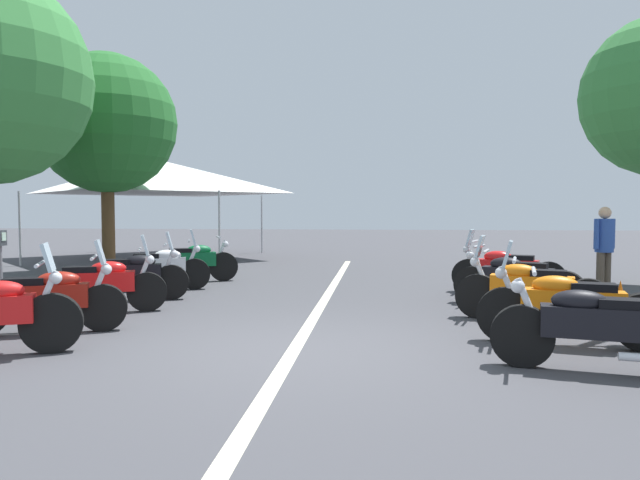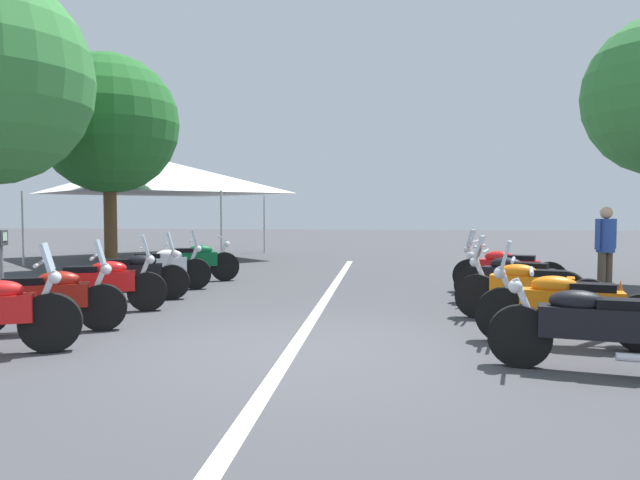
% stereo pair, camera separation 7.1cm
% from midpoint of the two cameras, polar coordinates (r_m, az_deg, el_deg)
% --- Properties ---
extents(ground_plane, '(80.00, 80.00, 0.00)m').
position_cam_midpoint_polar(ground_plane, '(6.71, -2.90, -10.69)').
color(ground_plane, '#424247').
extents(lane_centre_stripe, '(16.19, 0.16, 0.01)m').
position_cam_midpoint_polar(lane_centre_stripe, '(9.97, 0.03, -6.15)').
color(lane_centre_stripe, beige).
rests_on(lane_centre_stripe, ground_plane).
extents(motorcycle_left_row_1, '(0.96, 1.93, 1.20)m').
position_cam_midpoint_polar(motorcycle_left_row_1, '(8.28, -25.22, -5.12)').
color(motorcycle_left_row_1, black).
rests_on(motorcycle_left_row_1, ground_plane).
extents(motorcycle_left_row_2, '(0.97, 2.00, 1.19)m').
position_cam_midpoint_polar(motorcycle_left_row_2, '(9.60, -20.88, -3.96)').
color(motorcycle_left_row_2, black).
rests_on(motorcycle_left_row_2, ground_plane).
extents(motorcycle_left_row_3, '(0.86, 1.96, 1.20)m').
position_cam_midpoint_polar(motorcycle_left_row_3, '(10.72, -18.00, -3.20)').
color(motorcycle_left_row_3, black).
rests_on(motorcycle_left_row_3, ground_plane).
extents(motorcycle_left_row_4, '(0.86, 1.94, 1.20)m').
position_cam_midpoint_polar(motorcycle_left_row_4, '(11.94, -15.43, -2.54)').
color(motorcycle_left_row_4, black).
rests_on(motorcycle_left_row_4, ground_plane).
extents(motorcycle_left_row_5, '(0.96, 1.95, 1.00)m').
position_cam_midpoint_polar(motorcycle_left_row_5, '(13.15, -12.49, -2.02)').
color(motorcycle_left_row_5, black).
rests_on(motorcycle_left_row_5, ground_plane).
extents(motorcycle_right_row_0, '(0.81, 2.01, 0.99)m').
position_cam_midpoint_polar(motorcycle_right_row_0, '(6.32, 24.98, -7.62)').
color(motorcycle_right_row_0, black).
rests_on(motorcycle_right_row_0, ground_plane).
extents(motorcycle_right_row_1, '(0.84, 2.10, 1.22)m').
position_cam_midpoint_polar(motorcycle_right_row_1, '(7.40, 22.74, -5.91)').
color(motorcycle_right_row_1, black).
rests_on(motorcycle_right_row_1, ground_plane).
extents(motorcycle_right_row_2, '(0.89, 2.07, 1.21)m').
position_cam_midpoint_polar(motorcycle_right_row_2, '(8.82, 19.42, -4.46)').
color(motorcycle_right_row_2, black).
rests_on(motorcycle_right_row_2, ground_plane).
extents(motorcycle_right_row_3, '(1.07, 1.95, 0.99)m').
position_cam_midpoint_polar(motorcycle_right_row_3, '(10.08, 18.29, -3.62)').
color(motorcycle_right_row_3, black).
rests_on(motorcycle_right_row_3, ground_plane).
extents(motorcycle_right_row_4, '(0.94, 2.00, 1.21)m').
position_cam_midpoint_polar(motorcycle_right_row_4, '(11.53, 17.43, -2.73)').
color(motorcycle_right_row_4, black).
rests_on(motorcycle_right_row_4, ground_plane).
extents(parking_meter, '(0.19, 0.14, 1.29)m').
position_cam_midpoint_polar(parking_meter, '(9.54, -28.81, -1.52)').
color(parking_meter, slate).
rests_on(parking_meter, ground_plane).
extents(traffic_cone_1, '(0.36, 0.36, 0.61)m').
position_cam_midpoint_polar(traffic_cone_1, '(9.13, 26.89, -5.49)').
color(traffic_cone_1, orange).
rests_on(traffic_cone_1, ground_plane).
extents(bystander_0, '(0.33, 0.46, 1.64)m').
position_cam_midpoint_polar(bystander_0, '(11.85, 25.71, -0.36)').
color(bystander_0, brown).
rests_on(bystander_0, ground_plane).
extents(roadside_tree_2, '(3.47, 3.47, 5.47)m').
position_cam_midpoint_polar(roadside_tree_2, '(15.86, -20.14, 10.52)').
color(roadside_tree_2, brown).
rests_on(roadside_tree_2, ground_plane).
extents(event_tent, '(6.37, 6.37, 3.20)m').
position_cam_midpoint_polar(event_tent, '(19.75, -15.70, 5.95)').
color(event_tent, white).
rests_on(event_tent, ground_plane).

